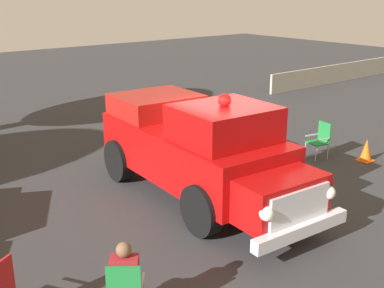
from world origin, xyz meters
The scene contains 6 objects.
ground_plane centered at (0.00, 0.00, 0.00)m, with size 60.00×60.00×0.00m, color #333335.
vintage_fire_truck centered at (-0.76, 0.33, 1.20)m, with size 2.65×6.08×2.59m.
lawn_chair_spare centered at (3.69, 0.28, 0.59)m, with size 0.58×0.59×1.02m.
spectator_seated centered at (-4.34, -2.42, 0.70)m, with size 0.62×0.65×1.29m.
traffic_cone centered at (4.44, -0.71, 0.31)m, with size 0.40×0.40×0.64m.
background_fence centered at (14.38, 7.07, 0.45)m, with size 10.68×0.12×0.90m.
Camera 1 is at (-7.37, -7.71, 4.61)m, focal length 45.71 mm.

